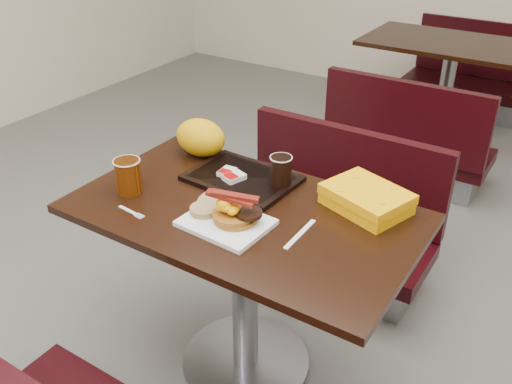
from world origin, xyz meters
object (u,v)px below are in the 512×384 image
Objects in this scene: coffee_cup_near at (128,176)px; hashbrown_sleeve_left at (227,172)px; platter at (226,223)px; tray at (242,178)px; fork at (128,210)px; bench_far_n at (470,71)px; pancake_stack at (235,216)px; clamshell at (366,199)px; bench_near_n at (327,214)px; hashbrown_sleeve_right at (234,177)px; coffee_cup_far at (281,170)px; table_near at (245,293)px; knife at (300,234)px; bench_far_s at (412,129)px; table_far at (445,94)px; paper_bag at (201,137)px.

coffee_cup_near reaches higher than hashbrown_sleeve_left.
tray is (-0.13, 0.28, 0.00)m from platter.
bench_far_n is at bearing 90.34° from fork.
clamshell is (0.32, 0.33, 0.01)m from pancake_stack.
bench_near_n is at bearing 68.74° from hashbrown_sleeve_left.
hashbrown_sleeve_left reaches higher than platter.
hashbrown_sleeve_right reaches higher than bench_far_n.
pancake_stack is 1.34× the size of coffee_cup_far.
pancake_stack is 0.31m from tray.
pancake_stack reaches higher than table_near.
platter is at bearing -142.17° from pancake_stack.
fork is (-0.33, -3.52, 0.39)m from bench_far_n.
hashbrown_sleeve_right is (-0.13, -3.17, 0.42)m from bench_far_n.
platter is at bearing -71.01° from knife.
platter is at bearing -89.89° from bench_far_s.
tray is at bearing 117.24° from platter.
coffee_cup_far reaches higher than bench_far_s.
bench_far_s is 1.40m from bench_far_n.
bench_far_n is 5.19× the size of knife.
pancake_stack is (0.03, -2.69, 0.41)m from table_far.
pancake_stack is (0.02, 0.02, 0.02)m from platter.
bench_far_n is at bearing 91.00° from tray.
bench_near_n is 2.60m from bench_far_n.
table_near is 0.66m from paper_bag.
tray is 0.48m from clamshell.
bench_far_n is (0.00, 1.40, 0.00)m from bench_far_s.
platter is 1.45× the size of knife.
tray is 5.73× the size of hashbrown_sleeve_left.
fork is (-0.36, -0.13, -0.03)m from pancake_stack.
tray is at bearing -94.06° from bench_far_s.
table_far is 4.30× the size of platter.
table_near is at bearing -90.00° from table_far.
tray is at bearing 44.56° from coffee_cup_near.
table_near is 0.47m from hashbrown_sleeve_left.
hashbrown_sleeve_left is at bearing -93.25° from bench_far_n.
coffee_cup_far is (0.03, -1.70, 0.46)m from bench_far_s.
paper_bag reaches higher than clamshell.
tray reaches higher than platter.
coffee_cup_far is at bearing -8.82° from paper_bag.
platter reaches higher than bench_near_n.
bench_far_n is at bearing 90.00° from table_near.
table_near is at bearing 39.36° from fork.
table_near is 1.20× the size of bench_near_n.
tray reaches higher than bench_near_n.
pancake_stack is 1.11× the size of coffee_cup_near.
bench_far_n is (0.00, 0.70, -0.02)m from table_far.
table_far is at bearing 117.04° from clamshell.
platter is 0.55m from paper_bag.
tray is at bearing 67.49° from fork.
bench_far_s is at bearing 90.00° from bench_near_n.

